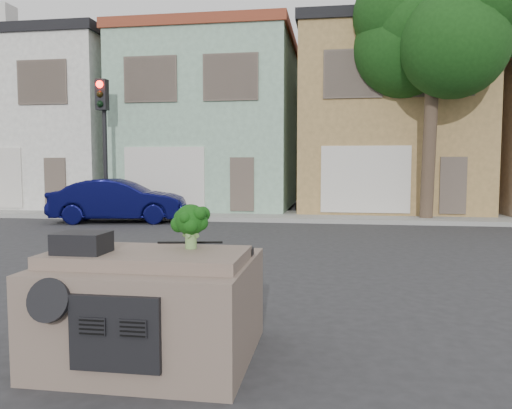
# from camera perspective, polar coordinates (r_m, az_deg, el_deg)

# --- Properties ---
(ground_plane) EXTENTS (120.00, 120.00, 0.00)m
(ground_plane) POSITION_cam_1_polar(r_m,az_deg,el_deg) (8.23, -4.17, -9.29)
(ground_plane) COLOR #303033
(ground_plane) RESTS_ON ground
(sidewalk) EXTENTS (40.00, 3.00, 0.15)m
(sidewalk) POSITION_cam_1_polar(r_m,az_deg,el_deg) (18.47, 3.12, -1.34)
(sidewalk) COLOR gray
(sidewalk) RESTS_ON ground
(townhouse_white) EXTENTS (7.20, 8.20, 7.55)m
(townhouse_white) POSITION_cam_1_polar(r_m,az_deg,el_deg) (25.76, -21.30, 8.26)
(townhouse_white) COLOR silver
(townhouse_white) RESTS_ON ground
(townhouse_mint) EXTENTS (7.20, 8.20, 7.55)m
(townhouse_mint) POSITION_cam_1_polar(r_m,az_deg,el_deg) (22.98, -4.67, 9.04)
(townhouse_mint) COLOR #8DB499
(townhouse_mint) RESTS_ON ground
(townhouse_tan) EXTENTS (7.20, 8.20, 7.55)m
(townhouse_tan) POSITION_cam_1_polar(r_m,az_deg,el_deg) (22.47, 14.53, 9.02)
(townhouse_tan) COLOR #A2804B
(townhouse_tan) RESTS_ON ground
(navy_sedan) EXTENTS (4.72, 2.40, 1.49)m
(navy_sedan) POSITION_cam_1_polar(r_m,az_deg,el_deg) (17.76, -15.31, -1.97)
(navy_sedan) COLOR #070835
(navy_sedan) RESTS_ON ground
(traffic_signal) EXTENTS (0.40, 0.40, 5.10)m
(traffic_signal) POSITION_cam_1_polar(r_m,az_deg,el_deg) (19.18, -16.98, 6.09)
(traffic_signal) COLOR black
(traffic_signal) RESTS_ON ground
(tree_near) EXTENTS (4.40, 4.00, 8.50)m
(tree_near) POSITION_cam_1_polar(r_m,az_deg,el_deg) (18.02, 19.32, 11.57)
(tree_near) COLOR #153E12
(tree_near) RESTS_ON ground
(car_dashboard) EXTENTS (2.00, 1.80, 1.12)m
(car_dashboard) POSITION_cam_1_polar(r_m,az_deg,el_deg) (5.30, -11.60, -10.94)
(car_dashboard) COLOR #756255
(car_dashboard) RESTS_ON ground
(instrument_hump) EXTENTS (0.48, 0.38, 0.20)m
(instrument_hump) POSITION_cam_1_polar(r_m,az_deg,el_deg) (5.09, -19.25, -4.15)
(instrument_hump) COLOR black
(instrument_hump) RESTS_ON car_dashboard
(wiper_arm) EXTENTS (0.69, 0.15, 0.02)m
(wiper_arm) POSITION_cam_1_polar(r_m,az_deg,el_deg) (5.45, -7.53, -4.32)
(wiper_arm) COLOR black
(wiper_arm) RESTS_ON car_dashboard
(broccoli) EXTENTS (0.53, 0.53, 0.46)m
(broccoli) POSITION_cam_1_polar(r_m,az_deg,el_deg) (5.09, -7.46, -2.44)
(broccoli) COLOR #0F3A0C
(broccoli) RESTS_ON car_dashboard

